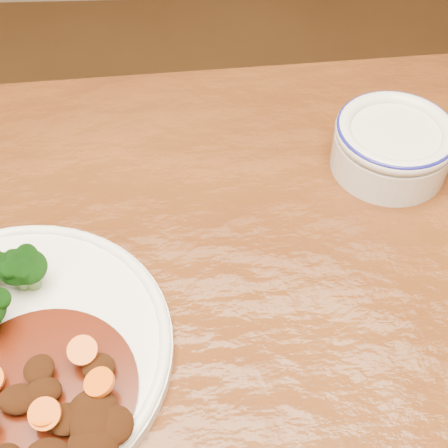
{
  "coord_description": "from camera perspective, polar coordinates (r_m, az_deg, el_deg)",
  "views": [
    {
      "loc": [
        0.01,
        -0.29,
        1.27
      ],
      "look_at": [
        0.03,
        0.15,
        0.77
      ],
      "focal_mm": 50.0,
      "sensor_mm": 36.0,
      "label": 1
    }
  ],
  "objects": [
    {
      "name": "dining_table",
      "position": [
        0.67,
        -2.38,
        -15.43
      ],
      "size": [
        1.56,
        1.0,
        0.75
      ],
      "rotation": [
        0.0,
        0.0,
        0.07
      ],
      "color": "#5A2E10",
      "rests_on": "ground"
    },
    {
      "name": "dinner_plate",
      "position": [
        0.62,
        -19.09,
        -11.03
      ],
      "size": [
        0.3,
        0.3,
        0.02
      ],
      "rotation": [
        0.0,
        0.0,
        -0.38
      ],
      "color": "white",
      "rests_on": "dining_table"
    },
    {
      "name": "mince_stew",
      "position": [
        0.56,
        -15.53,
        -15.91
      ],
      "size": [
        0.17,
        0.17,
        0.04
      ],
      "color": "#431207",
      "rests_on": "dinner_plate"
    },
    {
      "name": "dip_bowl",
      "position": [
        0.76,
        15.16,
        7.08
      ],
      "size": [
        0.14,
        0.14,
        0.06
      ],
      "rotation": [
        0.0,
        0.0,
        0.04
      ],
      "color": "beige",
      "rests_on": "dining_table"
    }
  ]
}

